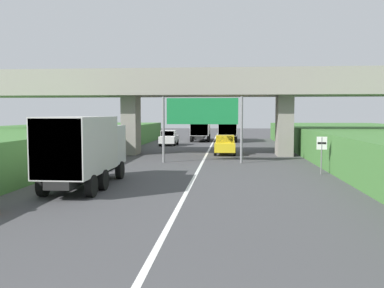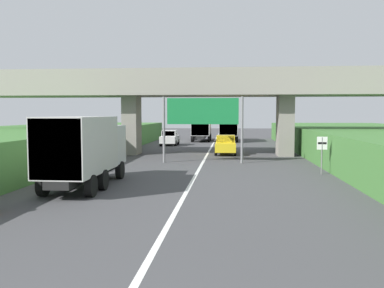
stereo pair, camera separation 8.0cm
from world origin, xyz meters
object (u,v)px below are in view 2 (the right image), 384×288
(truck_orange, at_px, (228,127))
(construction_barrel_4, at_px, (113,156))
(truck_silver, at_px, (85,148))
(overhead_highway_sign, at_px, (203,115))
(car_white, at_px, (170,138))
(speed_limit_sign, at_px, (322,149))
(truck_black, at_px, (202,126))
(construction_barrel_2, at_px, (53,179))
(car_yellow, at_px, (226,145))
(construction_barrel_3, at_px, (90,165))

(truck_orange, height_order, construction_barrel_4, truck_orange)
(truck_silver, bearing_deg, overhead_highway_sign, 64.70)
(truck_silver, bearing_deg, car_white, 89.63)
(speed_limit_sign, bearing_deg, truck_orange, 100.76)
(truck_black, distance_m, truck_orange, 3.53)
(construction_barrel_2, distance_m, construction_barrel_4, 10.53)
(truck_orange, height_order, car_yellow, truck_orange)
(car_yellow, relative_size, construction_barrel_3, 4.56)
(truck_silver, bearing_deg, truck_orange, 78.91)
(car_white, relative_size, construction_barrel_3, 4.56)
(truck_silver, xyz_separation_m, construction_barrel_3, (-1.50, 4.95, -1.47))
(construction_barrel_2, xyz_separation_m, construction_barrel_3, (0.00, 5.27, 0.00))
(construction_barrel_2, bearing_deg, car_yellow, 64.92)
(speed_limit_sign, height_order, car_yellow, speed_limit_sign)
(truck_silver, relative_size, truck_orange, 1.00)
(car_yellow, bearing_deg, overhead_highway_sign, -104.03)
(truck_black, distance_m, truck_silver, 35.37)
(truck_black, bearing_deg, construction_barrel_4, -100.98)
(truck_orange, bearing_deg, speed_limit_sign, -79.24)
(overhead_highway_sign, bearing_deg, truck_black, 93.96)
(car_yellow, height_order, construction_barrel_4, car_yellow)
(truck_black, xyz_separation_m, construction_barrel_2, (-4.84, -35.53, -1.47))
(car_yellow, bearing_deg, speed_limit_sign, -63.49)
(speed_limit_sign, xyz_separation_m, construction_barrel_4, (-13.95, 4.69, -1.02))
(construction_barrel_3, bearing_deg, construction_barrel_4, 90.21)
(construction_barrel_3, bearing_deg, truck_orange, 74.44)
(truck_orange, bearing_deg, truck_black, 175.27)
(car_yellow, bearing_deg, construction_barrel_3, -123.83)
(overhead_highway_sign, relative_size, truck_silver, 0.81)
(construction_barrel_2, bearing_deg, overhead_highway_sign, 59.16)
(car_yellow, bearing_deg, truck_orange, 89.37)
(truck_orange, height_order, construction_barrel_3, truck_orange)
(speed_limit_sign, height_order, car_white, speed_limit_sign)
(truck_orange, height_order, construction_barrel_2, truck_orange)
(truck_silver, distance_m, construction_barrel_4, 10.44)
(truck_black, xyz_separation_m, truck_orange, (3.52, -0.29, 0.00))
(car_white, bearing_deg, car_yellow, -57.45)
(car_white, distance_m, construction_barrel_4, 17.13)
(truck_black, bearing_deg, car_yellow, -79.60)
(car_yellow, distance_m, construction_barrel_3, 14.65)
(overhead_highway_sign, xyz_separation_m, construction_barrel_2, (-6.54, -10.95, -3.05))
(car_yellow, relative_size, construction_barrel_2, 4.56)
(truck_silver, relative_size, construction_barrel_4, 8.11)
(overhead_highway_sign, xyz_separation_m, speed_limit_sign, (7.40, -5.11, -2.03))
(truck_orange, xyz_separation_m, construction_barrel_2, (-8.35, -35.24, -1.47))
(overhead_highway_sign, distance_m, truck_silver, 11.87)
(overhead_highway_sign, height_order, car_white, overhead_highway_sign)
(speed_limit_sign, height_order, construction_barrel_4, speed_limit_sign)
(construction_barrel_2, height_order, construction_barrel_4, same)
(speed_limit_sign, height_order, truck_black, truck_black)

